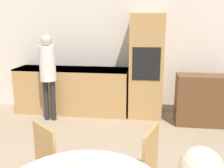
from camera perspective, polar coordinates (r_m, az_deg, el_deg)
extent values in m
cube|color=silver|center=(5.17, 3.38, 8.08)|extent=(6.12, 0.05, 2.60)
cube|color=tan|center=(5.19, -9.05, -1.47)|extent=(2.26, 0.60, 0.92)
cube|color=black|center=(5.09, -9.23, 3.41)|extent=(2.26, 0.60, 0.03)
cube|color=tan|center=(4.86, 7.81, 3.93)|extent=(0.63, 0.58, 1.98)
cube|color=black|center=(4.56, 7.83, 4.55)|extent=(0.50, 0.01, 0.60)
cube|color=brown|center=(4.81, 21.20, -3.48)|extent=(1.15, 0.45, 0.91)
cube|color=tan|center=(2.48, -15.10, -13.99)|extent=(0.31, 0.27, 0.44)
cube|color=tan|center=(2.35, 8.79, -15.23)|extent=(0.15, 0.37, 0.44)
cylinder|color=#262628|center=(4.89, -14.78, -3.61)|extent=(0.09, 0.09, 0.77)
cylinder|color=#262628|center=(4.84, -13.33, -3.70)|extent=(0.09, 0.09, 0.77)
cylinder|color=silver|center=(4.71, -14.54, 4.57)|extent=(0.29, 0.29, 0.64)
sphere|color=beige|center=(4.67, -14.85, 9.66)|extent=(0.20, 0.20, 0.20)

